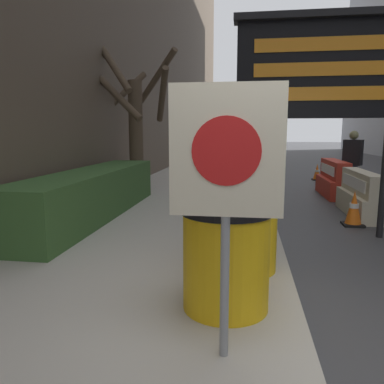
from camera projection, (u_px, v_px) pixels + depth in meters
ground_plane at (312, 356)px, 2.77m from camera, size 120.00×120.00×0.00m
sidewalk_left at (68, 329)px, 3.03m from camera, size 3.83×56.00×0.13m
hedge_strip at (93, 194)px, 6.72m from camera, size 0.90×4.82×0.83m
bare_tree at (135, 115)px, 9.24m from camera, size 2.26×2.43×3.94m
barrel_drum_foreground at (226, 257)px, 3.20m from camera, size 0.77×0.77×0.90m
barrel_drum_middle at (243, 229)px, 4.12m from camera, size 0.77×0.77×0.90m
warning_sign at (226, 169)px, 2.35m from camera, size 0.72×0.08×1.81m
message_board at (322, 70)px, 5.62m from camera, size 2.65×0.36×3.36m
jersey_barrier_cream at (361, 196)px, 7.39m from camera, size 0.50×1.90×0.87m
jersey_barrier_red_striped at (334, 180)px, 9.64m from camera, size 0.58×1.89×0.92m
traffic_cone_near at (346, 179)px, 10.18m from camera, size 0.43×0.43×0.76m
traffic_cone_mid at (317, 172)px, 12.78m from camera, size 0.31×0.31×0.56m
traffic_cone_far at (354, 209)px, 6.57m from camera, size 0.35×0.35×0.62m
traffic_light_near_curb at (274, 98)px, 14.19m from camera, size 0.28×0.44×4.04m
pedestrian_worker at (352, 158)px, 9.43m from camera, size 0.51×0.45×1.67m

